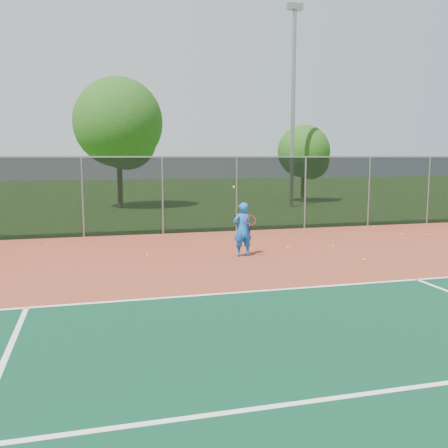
% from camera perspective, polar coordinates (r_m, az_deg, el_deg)
% --- Properties ---
extents(ground, '(120.00, 120.00, 0.00)m').
position_cam_1_polar(ground, '(9.75, 22.01, -10.97)').
color(ground, '#2C5919').
rests_on(ground, ground).
extents(court_apron, '(30.00, 20.00, 0.02)m').
position_cam_1_polar(court_apron, '(11.32, 15.90, -8.05)').
color(court_apron, '#953D26').
rests_on(court_apron, ground).
extents(fence_back, '(30.00, 0.06, 3.03)m').
position_cam_1_polar(fence_back, '(20.20, 1.44, 3.55)').
color(fence_back, black).
rests_on(fence_back, court_apron).
extents(tennis_player, '(0.63, 0.64, 2.14)m').
position_cam_1_polar(tennis_player, '(15.10, 2.15, -0.62)').
color(tennis_player, blue).
rests_on(tennis_player, court_apron).
extents(practice_ball_0, '(0.07, 0.07, 0.07)m').
position_cam_1_polar(practice_ball_0, '(15.09, 15.66, -3.94)').
color(practice_ball_0, '#D1DE19').
rests_on(practice_ball_0, court_apron).
extents(practice_ball_1, '(0.07, 0.07, 0.07)m').
position_cam_1_polar(practice_ball_1, '(17.12, 12.40, -2.47)').
color(practice_ball_1, '#D1DE19').
rests_on(practice_ball_1, court_apron).
extents(practice_ball_2, '(0.07, 0.07, 0.07)m').
position_cam_1_polar(practice_ball_2, '(18.06, -19.47, -2.21)').
color(practice_ball_2, '#D1DE19').
rests_on(practice_ball_2, court_apron).
extents(practice_ball_3, '(0.07, 0.07, 0.07)m').
position_cam_1_polar(practice_ball_3, '(20.43, 19.66, -1.11)').
color(practice_ball_3, '#D1DE19').
rests_on(practice_ball_3, court_apron).
extents(practice_ball_5, '(0.07, 0.07, 0.07)m').
position_cam_1_polar(practice_ball_5, '(15.36, -8.73, -3.54)').
color(practice_ball_5, '#D1DE19').
rests_on(practice_ball_5, court_apron).
extents(practice_ball_6, '(0.07, 0.07, 0.07)m').
position_cam_1_polar(practice_ball_6, '(16.54, 7.32, -2.71)').
color(practice_ball_6, '#D1DE19').
rests_on(practice_ball_6, court_apron).
extents(practice_ball_8, '(0.07, 0.07, 0.07)m').
position_cam_1_polar(practice_ball_8, '(20.67, 22.45, -1.15)').
color(practice_ball_8, '#D1DE19').
rests_on(practice_ball_8, court_apron).
extents(floodlight_n, '(0.90, 0.40, 11.76)m').
position_cam_1_polar(floodlight_n, '(30.58, 7.91, 14.45)').
color(floodlight_n, gray).
rests_on(floodlight_n, ground).
extents(tree_back_left, '(5.15, 5.15, 7.57)m').
position_cam_1_polar(tree_back_left, '(29.90, -11.78, 10.86)').
color(tree_back_left, '#362613').
rests_on(tree_back_left, ground).
extents(tree_back_mid, '(3.49, 3.49, 5.12)m').
position_cam_1_polar(tree_back_mid, '(33.79, 9.31, 7.93)').
color(tree_back_mid, '#362613').
rests_on(tree_back_mid, ground).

